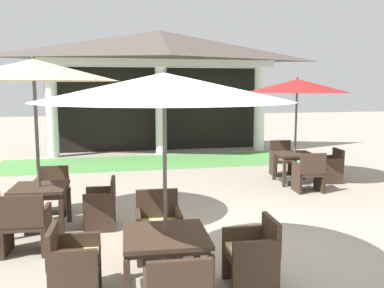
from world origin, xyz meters
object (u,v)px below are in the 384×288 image
at_px(patio_umbrella_near_foreground, 34,72).
at_px(patio_chair_near_foreground_east, 102,205).
at_px(patio_table_mid_left, 295,157).
at_px(patio_chair_mid_right_west, 72,264).
at_px(patio_chair_mid_left_north, 282,160).
at_px(patio_table_mid_right, 165,241).
at_px(patio_chair_near_foreground_south, 25,225).
at_px(patio_chair_mid_left_east, 330,166).
at_px(patio_umbrella_mid_left, 297,87).
at_px(patio_umbrella_mid_right, 164,89).
at_px(patio_chair_near_foreground_north, 52,192).
at_px(patio_chair_mid_left_south, 309,174).
at_px(patio_chair_mid_right_north, 158,228).
at_px(patio_table_near_foreground, 40,193).
at_px(patio_chair_mid_right_east, 253,254).

distance_m(patio_umbrella_near_foreground, patio_chair_near_foreground_east, 2.43).
height_order(patio_table_mid_left, patio_chair_mid_right_west, patio_chair_mid_right_west).
xyz_separation_m(patio_chair_mid_left_north, patio_table_mid_right, (-4.07, -5.83, 0.20)).
xyz_separation_m(patio_chair_near_foreground_south, patio_chair_mid_right_west, (0.73, -1.52, -0.00)).
distance_m(patio_chair_mid_left_east, patio_chair_mid_right_west, 7.61).
xyz_separation_m(patio_umbrella_mid_left, patio_umbrella_mid_right, (-3.98, -4.91, -0.00)).
distance_m(patio_chair_near_foreground_north, patio_chair_mid_left_east, 6.63).
bearing_deg(patio_chair_near_foreground_south, patio_table_mid_right, -37.61).
relative_size(patio_chair_mid_left_south, patio_chair_mid_right_north, 0.99).
distance_m(patio_table_mid_right, patio_umbrella_mid_right, 1.73).
distance_m(patio_chair_near_foreground_north, patio_chair_mid_right_north, 3.04).
bearing_deg(patio_chair_mid_right_west, patio_chair_mid_left_north, 141.77).
relative_size(patio_table_mid_left, patio_umbrella_mid_left, 0.36).
height_order(patio_chair_near_foreground_south, patio_chair_mid_left_south, patio_chair_mid_left_south).
relative_size(patio_table_near_foreground, patio_chair_mid_left_south, 1.02).
xyz_separation_m(patio_umbrella_mid_right, patio_chair_mid_right_north, (0.06, 1.04, -1.92)).
xyz_separation_m(patio_chair_near_foreground_east, patio_umbrella_mid_left, (4.68, 2.40, 1.95)).
bearing_deg(patio_chair_mid_left_east, patio_chair_mid_right_west, 134.42).
height_order(patio_chair_near_foreground_north, patio_umbrella_mid_right, patio_umbrella_mid_right).
relative_size(patio_chair_near_foreground_east, patio_chair_mid_left_north, 0.91).
height_order(patio_table_mid_left, patio_umbrella_mid_right, patio_umbrella_mid_right).
bearing_deg(patio_chair_mid_left_east, patio_umbrella_mid_right, 140.22).
bearing_deg(patio_chair_near_foreground_east, patio_table_mid_right, -160.27).
bearing_deg(patio_chair_mid_left_east, patio_table_mid_left, 90.00).
distance_m(patio_umbrella_mid_right, patio_chair_mid_right_west, 2.19).
xyz_separation_m(patio_table_mid_left, patio_umbrella_mid_right, (-3.98, -4.91, 1.71)).
bearing_deg(patio_chair_mid_left_east, patio_chair_mid_left_south, 135.16).
bearing_deg(patio_table_mid_right, patio_table_mid_left, 50.96).
bearing_deg(patio_chair_mid_left_north, patio_chair_mid_right_east, 68.43).
bearing_deg(patio_umbrella_mid_right, patio_table_mid_right, 26.57).
bearing_deg(patio_chair_mid_right_west, patio_table_mid_right, 90.00).
relative_size(patio_table_near_foreground, patio_chair_mid_right_north, 1.01).
bearing_deg(patio_umbrella_mid_left, patio_umbrella_near_foreground, -157.71).
height_order(patio_chair_near_foreground_east, patio_umbrella_mid_right, patio_umbrella_mid_right).
height_order(patio_chair_near_foreground_north, patio_chair_mid_right_east, patio_chair_near_foreground_north).
distance_m(patio_chair_near_foreground_east, patio_umbrella_mid_left, 5.61).
distance_m(patio_table_mid_left, patio_chair_mid_left_east, 0.95).
relative_size(patio_chair_mid_left_south, patio_table_mid_right, 0.91).
distance_m(patio_table_near_foreground, patio_chair_mid_right_east, 3.81).
relative_size(patio_umbrella_near_foreground, patio_chair_mid_left_south, 3.12).
distance_m(patio_chair_near_foreground_north, patio_umbrella_mid_left, 6.08).
relative_size(patio_umbrella_near_foreground, patio_chair_near_foreground_north, 3.35).
xyz_separation_m(patio_chair_near_foreground_east, patio_chair_mid_right_east, (1.73, -2.57, 0.00)).
height_order(patio_chair_near_foreground_north, patio_table_mid_left, patio_chair_near_foreground_north).
distance_m(patio_chair_near_foreground_north, patio_umbrella_mid_right, 4.39).
bearing_deg(patio_umbrella_mid_left, patio_chair_mid_right_west, -135.97).
bearing_deg(patio_umbrella_near_foreground, patio_chair_near_foreground_south, -94.24).
bearing_deg(patio_chair_mid_left_south, patio_table_mid_right, -128.60).
xyz_separation_m(patio_chair_near_foreground_east, patio_chair_mid_left_south, (4.58, 1.48, 0.03)).
xyz_separation_m(patio_umbrella_near_foreground, patio_chair_near_foreground_south, (-0.07, -1.00, -2.18)).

